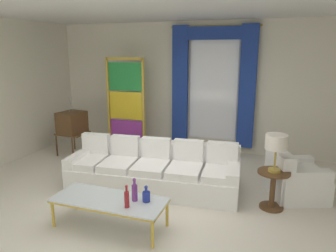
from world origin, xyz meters
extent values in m
plane|color=silver|center=(0.00, 0.00, 0.00)|extent=(16.00, 16.00, 0.00)
cube|color=silver|center=(0.00, 3.06, 1.50)|extent=(8.00, 0.12, 3.00)
cube|color=white|center=(0.00, 0.80, 3.02)|extent=(8.00, 7.60, 0.04)
cube|color=white|center=(0.32, 2.98, 1.55)|extent=(1.10, 0.02, 2.50)
cylinder|color=gold|center=(0.32, 2.90, 2.86)|extent=(2.00, 0.04, 0.04)
cube|color=navy|center=(-0.45, 2.88, 1.55)|extent=(0.36, 0.12, 2.70)
cube|color=navy|center=(1.09, 2.88, 1.55)|extent=(0.36, 0.12, 2.70)
cube|color=navy|center=(0.32, 2.88, 2.72)|extent=(1.80, 0.10, 0.28)
cube|color=white|center=(-0.20, 0.47, 0.19)|extent=(2.97, 1.17, 0.38)
cube|color=white|center=(-0.23, 0.84, 0.39)|extent=(2.91, 0.47, 0.78)
cube|color=white|center=(1.16, 0.60, 0.28)|extent=(0.28, 0.87, 0.56)
cube|color=white|center=(-1.55, 0.35, 0.28)|extent=(0.28, 0.87, 0.56)
cube|color=white|center=(0.96, 0.53, 0.44)|extent=(0.60, 0.78, 0.12)
cube|color=white|center=(0.93, 0.85, 0.66)|extent=(0.52, 0.19, 0.40)
cube|color=white|center=(0.38, 0.48, 0.44)|extent=(0.60, 0.78, 0.12)
cube|color=white|center=(0.36, 0.80, 0.66)|extent=(0.52, 0.19, 0.40)
cube|color=white|center=(-0.19, 0.42, 0.44)|extent=(0.60, 0.78, 0.12)
cube|color=white|center=(-0.22, 0.74, 0.66)|extent=(0.52, 0.19, 0.40)
cube|color=white|center=(-0.77, 0.37, 0.44)|extent=(0.60, 0.78, 0.12)
cube|color=white|center=(-0.80, 0.69, 0.66)|extent=(0.52, 0.19, 0.40)
cube|color=white|center=(-1.35, 0.32, 0.44)|extent=(0.60, 0.78, 0.12)
cube|color=white|center=(-1.38, 0.64, 0.66)|extent=(0.52, 0.19, 0.40)
cube|color=silver|center=(-0.30, -0.80, 0.40)|extent=(1.54, 0.61, 0.02)
cube|color=gold|center=(-0.30, -0.52, 0.38)|extent=(1.54, 0.04, 0.03)
cube|color=gold|center=(-0.30, -1.08, 0.38)|extent=(1.54, 0.04, 0.03)
cube|color=gold|center=(-1.05, -0.80, 0.38)|extent=(0.04, 0.61, 0.03)
cube|color=gold|center=(0.45, -0.80, 0.38)|extent=(0.04, 0.61, 0.03)
cylinder|color=gold|center=(-1.03, -0.54, 0.19)|extent=(0.04, 0.04, 0.38)
cylinder|color=gold|center=(0.43, -0.54, 0.19)|extent=(0.04, 0.04, 0.38)
cylinder|color=gold|center=(-1.03, -1.06, 0.19)|extent=(0.04, 0.04, 0.38)
cylinder|color=gold|center=(0.43, -1.06, 0.19)|extent=(0.04, 0.04, 0.38)
cylinder|color=maroon|center=(0.03, -0.93, 0.51)|extent=(0.06, 0.06, 0.21)
cylinder|color=maroon|center=(0.03, -0.93, 0.65)|extent=(0.03, 0.03, 0.06)
sphere|color=maroon|center=(0.03, -0.93, 0.69)|extent=(0.04, 0.04, 0.04)
cylinder|color=#753384|center=(0.04, -0.73, 0.52)|extent=(0.08, 0.08, 0.22)
cylinder|color=#753384|center=(0.04, -0.73, 0.66)|extent=(0.03, 0.03, 0.06)
sphere|color=#753384|center=(0.04, -0.73, 0.71)|extent=(0.04, 0.04, 0.04)
cylinder|color=navy|center=(0.20, -0.70, 0.48)|extent=(0.10, 0.10, 0.13)
cylinder|color=navy|center=(0.20, -0.70, 0.57)|extent=(0.04, 0.04, 0.05)
sphere|color=navy|center=(0.20, -0.70, 0.61)|extent=(0.05, 0.05, 0.05)
cube|color=brown|center=(-2.65, 1.67, 0.50)|extent=(0.62, 0.54, 0.03)
cylinder|color=brown|center=(-2.92, 1.42, 0.25)|extent=(0.04, 0.04, 0.50)
cylinder|color=brown|center=(-2.85, 1.98, 0.25)|extent=(0.04, 0.04, 0.50)
cylinder|color=brown|center=(-2.45, 1.36, 0.25)|extent=(0.04, 0.04, 0.50)
cylinder|color=brown|center=(-2.37, 1.92, 0.25)|extent=(0.04, 0.04, 0.50)
cube|color=brown|center=(-2.65, 1.67, 0.76)|extent=(0.55, 0.62, 0.48)
cube|color=black|center=(-2.88, 1.70, 0.78)|extent=(0.06, 0.39, 0.30)
cylinder|color=gold|center=(-2.89, 1.62, 0.59)|extent=(0.02, 0.04, 0.04)
cylinder|color=gold|center=(-2.87, 1.78, 0.59)|extent=(0.02, 0.04, 0.04)
cylinder|color=silver|center=(-2.65, 1.67, 1.18)|extent=(0.03, 0.13, 0.34)
cylinder|color=silver|center=(-2.65, 1.67, 1.18)|extent=(0.03, 0.13, 0.34)
cube|color=white|center=(2.14, 1.02, 0.20)|extent=(1.03, 1.03, 0.40)
cube|color=white|center=(2.14, 1.02, 0.45)|extent=(0.89, 0.89, 0.10)
cube|color=white|center=(1.84, 0.91, 0.40)|extent=(0.47, 0.82, 0.80)
cube|color=white|center=(2.03, 1.32, 0.29)|extent=(0.75, 0.43, 0.58)
cube|color=white|center=(2.26, 0.72, 0.29)|extent=(0.75, 0.43, 0.58)
cube|color=gold|center=(-2.04, 2.29, 1.10)|extent=(0.05, 0.05, 2.20)
cube|color=gold|center=(-1.14, 2.29, 1.10)|extent=(0.05, 0.05, 2.20)
cube|color=gold|center=(-1.59, 2.29, 2.17)|extent=(0.90, 0.05, 0.06)
cube|color=gold|center=(-1.59, 2.29, 0.05)|extent=(0.90, 0.05, 0.10)
cube|color=purple|center=(-1.59, 2.29, 0.43)|extent=(0.82, 0.02, 0.64)
cube|color=yellow|center=(-1.59, 2.29, 1.10)|extent=(0.82, 0.02, 0.64)
cube|color=#238E3D|center=(-1.59, 2.29, 1.77)|extent=(0.82, 0.02, 0.64)
cylinder|color=beige|center=(-1.11, 1.99, 0.03)|extent=(0.16, 0.16, 0.06)
ellipsoid|color=#1243AF|center=(-1.11, 1.99, 0.14)|extent=(0.18, 0.32, 0.20)
sphere|color=#1243AF|center=(-1.11, 2.13, 0.25)|extent=(0.09, 0.09, 0.09)
cone|color=gold|center=(-1.11, 2.19, 0.25)|extent=(0.02, 0.04, 0.02)
cone|color=#1A8258|center=(-1.11, 1.81, 0.24)|extent=(0.44, 0.40, 0.50)
cylinder|color=brown|center=(1.77, 0.48, 0.58)|extent=(0.48, 0.48, 0.03)
cylinder|color=brown|center=(1.77, 0.48, 0.29)|extent=(0.08, 0.08, 0.55)
cylinder|color=brown|center=(1.77, 0.48, 0.01)|extent=(0.36, 0.36, 0.03)
cylinder|color=#B29338|center=(1.77, 0.48, 0.61)|extent=(0.18, 0.18, 0.04)
cylinder|color=#B29338|center=(1.77, 0.48, 0.81)|extent=(0.03, 0.03, 0.36)
cylinder|color=silver|center=(1.77, 0.48, 1.05)|extent=(0.32, 0.32, 0.22)
camera|label=1|loc=(1.73, -4.21, 2.36)|focal=33.70mm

